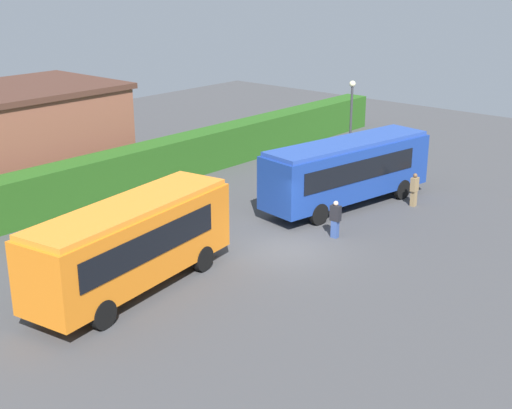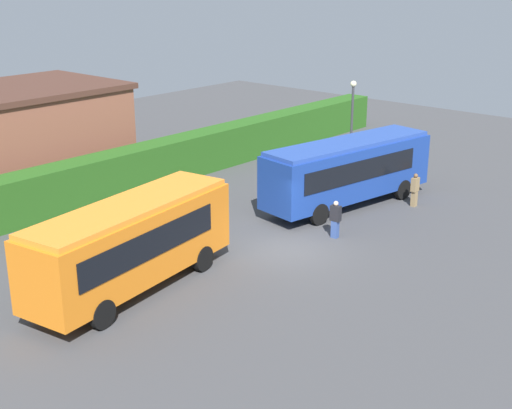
# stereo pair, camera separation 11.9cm
# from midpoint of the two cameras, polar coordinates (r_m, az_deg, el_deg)

# --- Properties ---
(ground_plane) EXTENTS (64.00, 64.00, 0.00)m
(ground_plane) POSITION_cam_midpoint_polar(r_m,az_deg,el_deg) (29.36, 2.54, -3.60)
(ground_plane) COLOR #424244
(bus_orange) EXTENTS (9.04, 3.65, 3.29)m
(bus_orange) POSITION_cam_midpoint_polar(r_m,az_deg,el_deg) (25.43, -10.11, -2.94)
(bus_orange) COLOR orange
(bus_orange) RESTS_ON ground_plane
(bus_blue) EXTENTS (9.71, 3.85, 3.24)m
(bus_blue) POSITION_cam_midpoint_polar(r_m,az_deg,el_deg) (34.32, 7.29, 2.87)
(bus_blue) COLOR navy
(bus_blue) RESTS_ON ground_plane
(person_left) EXTENTS (0.52, 0.52, 1.89)m
(person_left) POSITION_cam_midpoint_polar(r_m,az_deg,el_deg) (26.77, -17.51, -4.47)
(person_left) COLOR silver
(person_left) RESTS_ON ground_plane
(person_center) EXTENTS (0.46, 0.41, 1.74)m
(person_center) POSITION_cam_midpoint_polar(r_m,az_deg,el_deg) (28.49, -16.22, -3.09)
(person_center) COLOR #334C8C
(person_center) RESTS_ON ground_plane
(person_right) EXTENTS (0.29, 0.47, 1.66)m
(person_right) POSITION_cam_midpoint_polar(r_m,az_deg,el_deg) (30.44, 6.30, -1.13)
(person_right) COLOR #334C8C
(person_right) RESTS_ON ground_plane
(person_far) EXTENTS (0.41, 0.26, 1.66)m
(person_far) POSITION_cam_midpoint_polar(r_m,az_deg,el_deg) (35.08, 12.55, 1.23)
(person_far) COLOR olive
(person_far) RESTS_ON ground_plane
(hedge_row) EXTENTS (44.00, 1.60, 2.23)m
(hedge_row) POSITION_cam_midpoint_polar(r_m,az_deg,el_deg) (36.56, -11.26, 2.44)
(hedge_row) COLOR #265819
(hedge_row) RESTS_ON ground_plane
(depot_building) EXTENTS (12.49, 7.56, 5.09)m
(depot_building) POSITION_cam_midpoint_polar(r_m,az_deg,el_deg) (39.58, -19.97, 5.07)
(depot_building) COLOR brown
(depot_building) RESTS_ON ground_plane
(lamppost) EXTENTS (0.36, 0.36, 4.91)m
(lamppost) POSITION_cam_midpoint_polar(r_m,az_deg,el_deg) (41.56, 7.61, 7.43)
(lamppost) COLOR #38383D
(lamppost) RESTS_ON ground_plane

